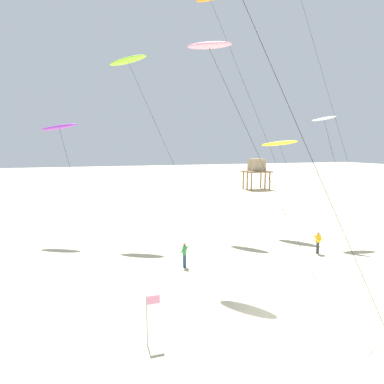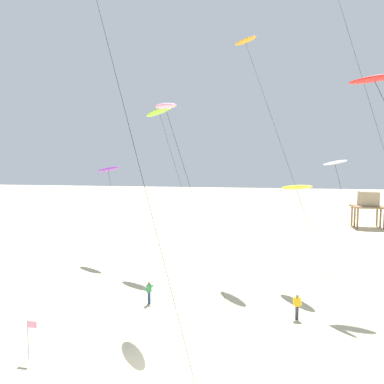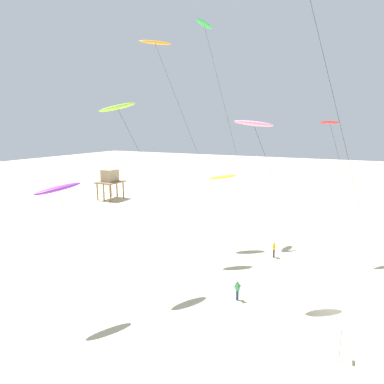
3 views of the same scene
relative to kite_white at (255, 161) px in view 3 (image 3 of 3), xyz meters
name	(u,v)px [view 3 (image 3 of 3)]	position (x,y,z in m)	size (l,w,h in m)	color
ground_plane	(336,311)	(-11.22, -10.02, -10.11)	(260.00, 260.00, 0.00)	beige
kite_white	(255,161)	(0.00, 0.00, 0.00)	(3.19, 2.73, 10.64)	white
kite_lime	(118,108)	(-15.06, 7.17, 5.25)	(7.45, 5.69, 16.07)	#8CD833
kite_green	(205,27)	(1.08, 6.93, 15.29)	(7.84, 5.97, 26.19)	green
kite_pink	(254,124)	(-11.67, -3.16, 3.97)	(6.71, 5.91, 14.49)	pink
kite_red	(330,124)	(-0.01, -7.68, 4.03)	(6.35, 5.28, 14.53)	red
kite_orange	(156,44)	(-6.71, 8.81, 12.00)	(8.84, 7.58, 22.57)	orange
kite_purple	(58,189)	(-20.96, 7.95, -0.48)	(3.75, 2.73, 10.10)	purple
kite_yellow	(223,177)	(-2.29, 3.03, -1.82)	(4.05, 3.76, 8.71)	yellow
kite_flyer_nearest	(237,290)	(-13.14, -2.68, -9.22)	(0.70, 0.71, 1.67)	navy
kite_flyer_middle	(274,250)	(-2.80, -3.24, -9.22)	(0.53, 0.50, 1.67)	#33333D
stilt_house	(110,178)	(12.31, 32.07, -5.95)	(4.82, 3.95, 5.82)	#846647
marker_flag	(341,338)	(-17.09, -10.52, -8.63)	(0.57, 0.05, 2.10)	gray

